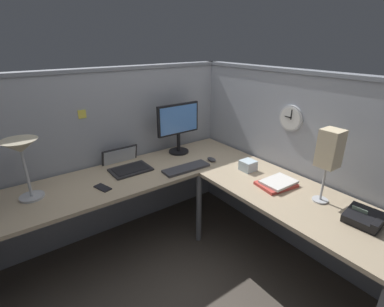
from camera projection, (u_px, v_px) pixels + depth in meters
The scene contains 16 objects.
ground_plane at pixel (195, 255), 2.53m from camera, with size 6.80×6.80×0.00m, color #4C443D.
cubicle_wall_back at pixel (110, 153), 2.69m from camera, with size 2.57×0.12×1.58m.
cubicle_wall_right at pixel (292, 161), 2.51m from camera, with size 0.12×2.37×1.58m.
desk at pixel (184, 202), 2.18m from camera, with size 2.35×2.15×0.73m.
monitor at pixel (178, 125), 2.77m from camera, with size 0.46×0.20×0.50m.
laptop at pixel (126, 164), 2.54m from camera, with size 0.34×0.38×0.22m.
keyboard at pixel (186, 168), 2.50m from camera, with size 0.43×0.14×0.02m, color #38383D.
computer_mouse at pixel (212, 159), 2.67m from camera, with size 0.06×0.10×0.03m, color #38383D.
desk_lamp_dome at pixel (21, 151), 1.92m from camera, with size 0.24×0.24×0.44m.
cell_phone at pixel (103, 188), 2.18m from camera, with size 0.07×0.14×0.01m, color black.
office_phone at pixel (365, 219), 1.75m from camera, with size 0.21×0.22×0.11m.
book_stack at pixel (277, 183), 2.22m from camera, with size 0.31×0.25×0.04m.
desk_lamp_paper at pixel (330, 151), 1.87m from camera, with size 0.13×0.13×0.53m.
tissue_box at pixel (248, 165), 2.47m from camera, with size 0.12×0.12×0.09m, color silver.
wall_clock at pixel (291, 118), 2.35m from camera, with size 0.04×0.22×0.22m.
pinned_note_leftmost at pixel (82, 114), 2.37m from camera, with size 0.07×0.00×0.07m, color #EAD84C.
Camera 1 is at (-1.20, -1.60, 1.80)m, focal length 26.42 mm.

